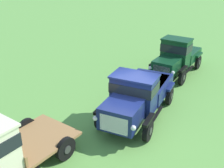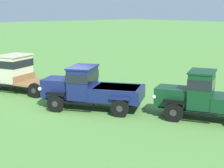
% 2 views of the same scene
% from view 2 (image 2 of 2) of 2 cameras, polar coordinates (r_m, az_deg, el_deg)
% --- Properties ---
extents(ground_plane, '(240.00, 240.00, 0.00)m').
position_cam_2_polar(ground_plane, '(18.01, -6.56, -3.88)').
color(ground_plane, '#5B9342').
extents(vintage_truck_foreground_near, '(5.71, 4.05, 2.26)m').
position_cam_2_polar(vintage_truck_foreground_near, '(22.36, -16.05, 2.05)').
color(vintage_truck_foreground_near, black).
rests_on(vintage_truck_foreground_near, ground).
extents(vintage_truck_second_in_line, '(5.26, 4.45, 2.18)m').
position_cam_2_polar(vintage_truck_second_in_line, '(17.48, -3.71, -0.63)').
color(vintage_truck_second_in_line, black).
rests_on(vintage_truck_second_in_line, ground).
extents(vintage_truck_midrow_center, '(4.85, 3.59, 2.28)m').
position_cam_2_polar(vintage_truck_midrow_center, '(16.25, 15.23, -1.94)').
color(vintage_truck_midrow_center, black).
rests_on(vintage_truck_midrow_center, ground).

